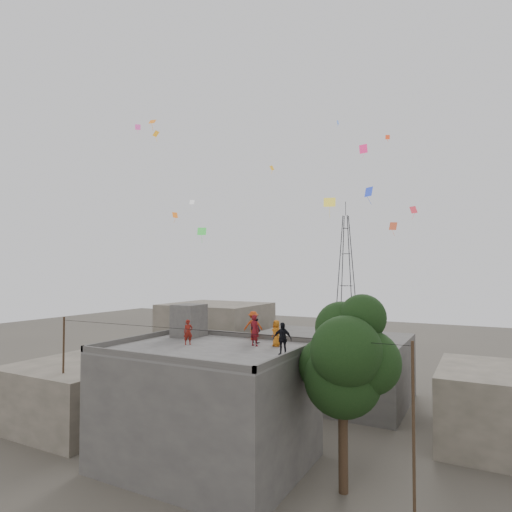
{
  "coord_description": "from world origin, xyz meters",
  "views": [
    {
      "loc": [
        13.03,
        -19.02,
        10.19
      ],
      "look_at": [
        1.51,
        2.63,
        11.04
      ],
      "focal_mm": 30.0,
      "sensor_mm": 36.0,
      "label": 1
    }
  ],
  "objects": [
    {
      "name": "kites",
      "position": [
        1.91,
        6.32,
        16.14
      ],
      "size": [
        18.97,
        15.8,
        10.26
      ],
      "color": "orange",
      "rests_on": "ground"
    },
    {
      "name": "neighbor_west",
      "position": [
        -11.0,
        2.0,
        2.0
      ],
      "size": [
        8.0,
        10.0,
        4.0
      ],
      "primitive_type": "cube",
      "color": "#5C5549",
      "rests_on": "ground"
    },
    {
      "name": "person_dark_child",
      "position": [
        1.55,
        2.49,
        6.81
      ],
      "size": [
        0.83,
        0.74,
        1.41
      ],
      "primitive_type": "imported",
      "rotation": [
        0.0,
        0.0,
        2.79
      ],
      "color": "black",
      "rests_on": "main_building"
    },
    {
      "name": "tree",
      "position": [
        7.37,
        0.6,
        6.1
      ],
      "size": [
        4.9,
        4.6,
        9.1
      ],
      "color": "black",
      "rests_on": "ground"
    },
    {
      "name": "person_orange_child",
      "position": [
        3.06,
        2.08,
        6.81
      ],
      "size": [
        0.83,
        0.77,
        1.42
      ],
      "primitive_type": "imported",
      "rotation": [
        0.0,
        0.0,
        -0.61
      ],
      "color": "#C16616",
      "rests_on": "main_building"
    },
    {
      "name": "main_building",
      "position": [
        0.0,
        0.0,
        3.05
      ],
      "size": [
        10.0,
        8.0,
        6.1
      ],
      "color": "#4A4745",
      "rests_on": "ground"
    },
    {
      "name": "person_red_adult",
      "position": [
        1.96,
        1.63,
        6.95
      ],
      "size": [
        0.71,
        0.56,
        1.69
      ],
      "primitive_type": "imported",
      "rotation": [
        0.0,
        0.0,
        2.86
      ],
      "color": "maroon",
      "rests_on": "main_building"
    },
    {
      "name": "stair_head_box",
      "position": [
        -3.2,
        2.6,
        7.1
      ],
      "size": [
        1.6,
        1.8,
        2.0
      ],
      "primitive_type": "cube",
      "color": "#4A4745",
      "rests_on": "main_building"
    },
    {
      "name": "ground",
      "position": [
        0.0,
        0.0,
        0.0
      ],
      "size": [
        140.0,
        140.0,
        0.0
      ],
      "primitive_type": "plane",
      "color": "#47423A",
      "rests_on": "ground"
    },
    {
      "name": "transmission_tower",
      "position": [
        -4.0,
        40.0,
        9.07
      ],
      "size": [
        2.97,
        2.97,
        20.01
      ],
      "color": "black",
      "rests_on": "ground"
    },
    {
      "name": "neighbor_north",
      "position": [
        2.0,
        14.0,
        2.5
      ],
      "size": [
        12.0,
        9.0,
        5.0
      ],
      "primitive_type": "cube",
      "color": "#4A4745",
      "rests_on": "ground"
    },
    {
      "name": "person_orange_adult",
      "position": [
        0.92,
        3.4,
        6.94
      ],
      "size": [
        1.26,
        1.1,
        1.69
      ],
      "primitive_type": "imported",
      "rotation": [
        0.0,
        0.0,
        -2.6
      ],
      "color": "#B53E14",
      "rests_on": "main_building"
    },
    {
      "name": "neighbor_east",
      "position": [
        14.0,
        10.0,
        2.2
      ],
      "size": [
        7.0,
        8.0,
        4.4
      ],
      "primitive_type": "cube",
      "color": "#5C5549",
      "rests_on": "ground"
    },
    {
      "name": "utility_line",
      "position": [
        0.5,
        -1.25,
        3.83
      ],
      "size": [
        20.12,
        0.62,
        7.4
      ],
      "color": "black",
      "rests_on": "ground"
    },
    {
      "name": "parapet",
      "position": [
        0.0,
        0.0,
        6.25
      ],
      "size": [
        10.0,
        8.0,
        0.3
      ],
      "color": "#4A4745",
      "rests_on": "main_building"
    },
    {
      "name": "neighbor_northwest",
      "position": [
        -10.0,
        16.0,
        3.5
      ],
      "size": [
        9.0,
        8.0,
        7.0
      ],
      "primitive_type": "cube",
      "color": "#5C5549",
      "rests_on": "ground"
    },
    {
      "name": "person_dark_adult",
      "position": [
        4.4,
        -0.08,
        6.9
      ],
      "size": [
        0.97,
        0.47,
        1.6
      ],
      "primitive_type": "imported",
      "rotation": [
        0.0,
        0.0,
        0.09
      ],
      "color": "black",
      "rests_on": "main_building"
    },
    {
      "name": "person_red_child",
      "position": [
        -1.48,
        0.23,
        6.79
      ],
      "size": [
        0.58,
        0.6,
        1.38
      ],
      "primitive_type": "imported",
      "rotation": [
        0.0,
        0.0,
        0.88
      ],
      "color": "maroon",
      "rests_on": "main_building"
    }
  ]
}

